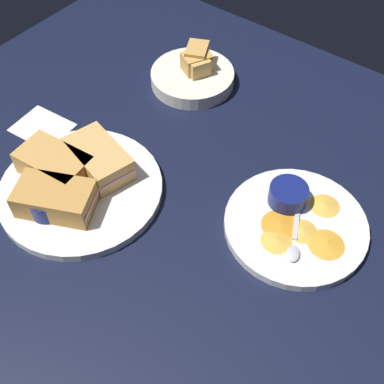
% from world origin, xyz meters
% --- Properties ---
extents(ground_plane, '(1.10, 1.10, 0.03)m').
position_xyz_m(ground_plane, '(0.00, 0.00, -0.01)').
color(ground_plane, black).
extents(plate_sandwich_main, '(0.30, 0.30, 0.02)m').
position_xyz_m(plate_sandwich_main, '(-0.07, -0.11, 0.01)').
color(plate_sandwich_main, white).
rests_on(plate_sandwich_main, ground_plane).
extents(sandwich_half_near, '(0.15, 0.11, 0.05)m').
position_xyz_m(sandwich_half_near, '(-0.07, -0.05, 0.04)').
color(sandwich_half_near, tan).
rests_on(sandwich_half_near, plate_sandwich_main).
extents(sandwich_half_far, '(0.14, 0.09, 0.05)m').
position_xyz_m(sandwich_half_far, '(-0.13, -0.11, 0.04)').
color(sandwich_half_far, tan).
rests_on(sandwich_half_far, plate_sandwich_main).
extents(sandwich_half_extra, '(0.15, 0.12, 0.05)m').
position_xyz_m(sandwich_half_extra, '(-0.07, -0.16, 0.04)').
color(sandwich_half_extra, '#C68C42').
rests_on(sandwich_half_extra, plate_sandwich_main).
extents(ramekin_dark_sauce, '(0.07, 0.07, 0.04)m').
position_xyz_m(ramekin_dark_sauce, '(-0.08, -0.17, 0.04)').
color(ramekin_dark_sauce, navy).
rests_on(ramekin_dark_sauce, plate_sandwich_main).
extents(spoon_by_dark_ramekin, '(0.02, 0.10, 0.01)m').
position_xyz_m(spoon_by_dark_ramekin, '(-0.07, -0.12, 0.02)').
color(spoon_by_dark_ramekin, silver).
rests_on(spoon_by_dark_ramekin, plate_sandwich_main).
extents(plate_chips_companion, '(0.25, 0.25, 0.02)m').
position_xyz_m(plate_chips_companion, '(0.28, 0.06, 0.01)').
color(plate_chips_companion, white).
rests_on(plate_chips_companion, ground_plane).
extents(ramekin_light_gravy, '(0.07, 0.07, 0.03)m').
position_xyz_m(ramekin_light_gravy, '(0.24, 0.09, 0.03)').
color(ramekin_light_gravy, navy).
rests_on(ramekin_light_gravy, plate_chips_companion).
extents(spoon_by_gravy_ramekin, '(0.06, 0.10, 0.01)m').
position_xyz_m(spoon_by_gravy_ramekin, '(0.30, 0.01, 0.02)').
color(spoon_by_gravy_ramekin, silver).
rests_on(spoon_by_gravy_ramekin, plate_chips_companion).
extents(plantain_chip_scatter, '(0.15, 0.18, 0.01)m').
position_xyz_m(plantain_chip_scatter, '(0.29, 0.05, 0.02)').
color(plantain_chip_scatter, orange).
rests_on(plantain_chip_scatter, plate_chips_companion).
extents(bread_basket_rear, '(0.18, 0.18, 0.08)m').
position_xyz_m(bread_basket_rear, '(-0.10, 0.27, 0.02)').
color(bread_basket_rear, silver).
rests_on(bread_basket_rear, ground_plane).
extents(paper_napkin_folded, '(0.12, 0.10, 0.00)m').
position_xyz_m(paper_napkin_folded, '(-0.26, -0.03, 0.00)').
color(paper_napkin_folded, white).
rests_on(paper_napkin_folded, ground_plane).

